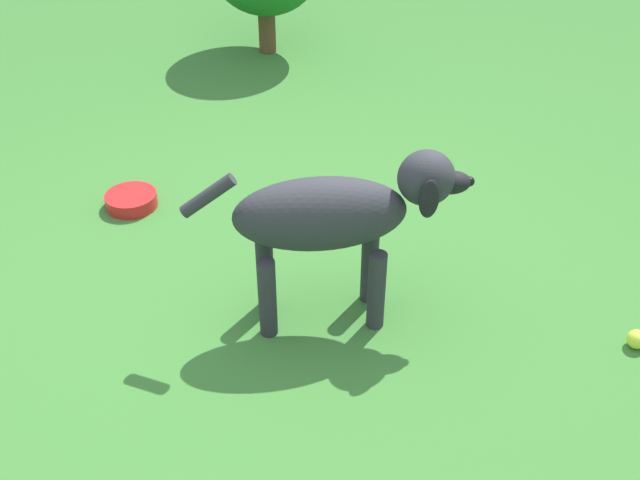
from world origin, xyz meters
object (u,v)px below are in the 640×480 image
Objects in this scene: tennis_ball_0 at (637,339)px; water_bowl at (131,200)px; tennis_ball_1 at (340,200)px; dog at (337,216)px.

tennis_ball_0 is 2.06m from water_bowl.
tennis_ball_1 is at bearing 60.04° from water_bowl.
dog reaches higher than tennis_ball_1.
dog is at bearing -129.09° from tennis_ball_0.
water_bowl is (-1.04, -0.41, -0.39)m from dog.
tennis_ball_1 is at bearing -161.17° from tennis_ball_0.
dog reaches higher than water_bowl.
tennis_ball_0 and tennis_ball_1 have the same top height.
tennis_ball_0 is 0.30× the size of water_bowl.
tennis_ball_0 is at bearing 35.49° from water_bowl.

